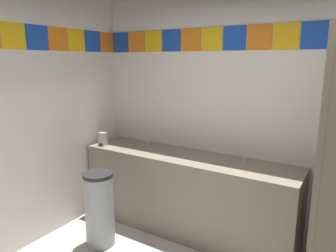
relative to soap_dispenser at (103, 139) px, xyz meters
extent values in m
cube|color=silver|center=(1.83, 0.50, 0.39)|extent=(4.02, 0.08, 2.70)
cube|color=#1947B7|center=(-0.06, 0.45, 1.16)|extent=(0.24, 0.01, 0.24)
cube|color=orange|center=(0.20, 0.45, 1.16)|extent=(0.24, 0.01, 0.24)
cube|color=yellow|center=(0.45, 0.45, 1.16)|extent=(0.24, 0.01, 0.24)
cube|color=#1947B7|center=(0.70, 0.45, 1.16)|extent=(0.24, 0.01, 0.24)
cube|color=orange|center=(0.95, 0.45, 1.16)|extent=(0.24, 0.01, 0.24)
cube|color=yellow|center=(1.20, 0.45, 1.16)|extent=(0.24, 0.01, 0.24)
cube|color=#1947B7|center=(1.45, 0.45, 1.16)|extent=(0.24, 0.01, 0.24)
cube|color=orange|center=(1.70, 0.45, 1.16)|extent=(0.24, 0.01, 0.24)
cube|color=yellow|center=(1.96, 0.45, 1.16)|extent=(0.24, 0.01, 0.24)
cube|color=#1947B7|center=(2.21, 0.45, 1.16)|extent=(0.24, 0.01, 0.24)
cube|color=yellow|center=(-0.18, -0.92, 1.16)|extent=(0.01, 0.24, 0.24)
cube|color=#1947B7|center=(-0.18, -0.67, 1.16)|extent=(0.01, 0.24, 0.24)
cube|color=orange|center=(-0.18, -0.42, 1.16)|extent=(0.01, 0.24, 0.24)
cube|color=yellow|center=(-0.18, -0.17, 1.16)|extent=(0.01, 0.24, 0.24)
cube|color=#1947B7|center=(-0.18, 0.08, 1.16)|extent=(0.01, 0.24, 0.24)
cube|color=orange|center=(-0.18, 0.33, 1.16)|extent=(0.01, 0.24, 0.24)
cube|color=gray|center=(1.07, 0.17, -0.52)|extent=(2.40, 0.58, 0.88)
cube|color=gray|center=(1.07, 0.44, -0.12)|extent=(2.40, 0.03, 0.08)
cylinder|color=silver|center=(0.47, 0.14, -0.13)|extent=(0.34, 0.34, 0.10)
cylinder|color=silver|center=(1.67, 0.14, -0.13)|extent=(0.34, 0.34, 0.10)
cylinder|color=silver|center=(0.47, 0.28, -0.05)|extent=(0.04, 0.04, 0.05)
cylinder|color=silver|center=(0.47, 0.23, 0.02)|extent=(0.02, 0.06, 0.09)
cylinder|color=silver|center=(1.67, 0.28, -0.05)|extent=(0.04, 0.04, 0.05)
cylinder|color=silver|center=(1.67, 0.23, 0.02)|extent=(0.02, 0.06, 0.09)
cube|color=#B7BABF|center=(0.00, 0.00, 0.00)|extent=(0.09, 0.07, 0.16)
cylinder|color=black|center=(0.00, -0.04, -0.06)|extent=(0.02, 0.02, 0.03)
cube|color=#726651|center=(2.46, -0.19, 0.09)|extent=(0.04, 1.30, 2.10)
cylinder|color=silver|center=(2.48, -0.82, 0.19)|extent=(0.02, 0.02, 0.10)
cylinder|color=#999EA3|center=(0.44, -0.54, -0.59)|extent=(0.30, 0.30, 0.75)
cylinder|color=#262628|center=(0.44, -0.54, -0.20)|extent=(0.30, 0.30, 0.04)
camera|label=1|loc=(2.63, -2.68, 0.94)|focal=33.27mm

